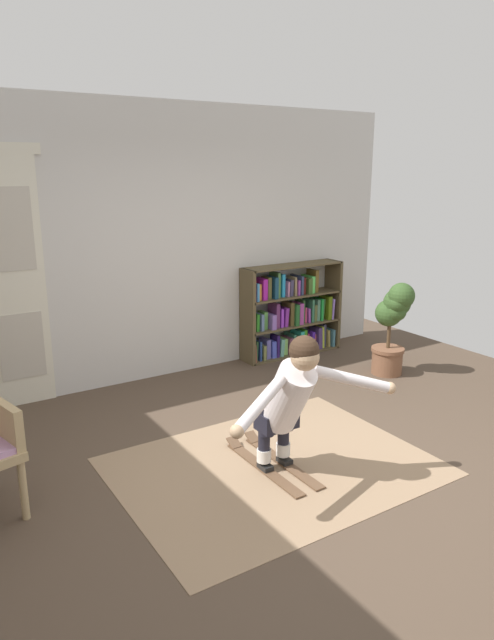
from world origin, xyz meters
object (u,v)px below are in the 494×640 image
skis_pair (271,462)px  person_skier (290,395)px  bookshelf (291,314)px  potted_plant (393,321)px

skis_pair → person_skier: (0.00, -0.23, 0.64)m
bookshelf → skis_pair: 2.82m
potted_plant → person_skier: (-2.30, -1.19, 0.05)m
potted_plant → person_skier: 2.59m
bookshelf → person_skier: (-1.77, -2.36, 0.16)m
bookshelf → person_skier: 2.95m
potted_plant → person_skier: bearing=-152.6°
skis_pair → person_skier: bearing=-89.7°
skis_pair → person_skier: size_ratio=0.68×
bookshelf → skis_pair: (-1.78, -2.13, -0.48)m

